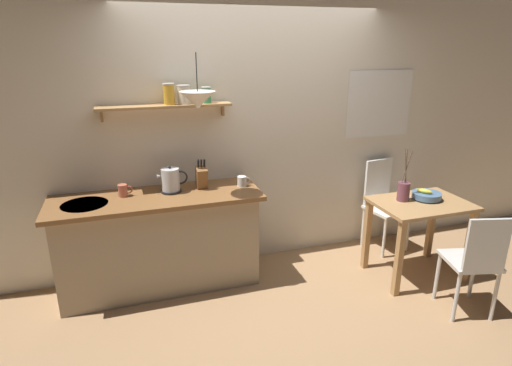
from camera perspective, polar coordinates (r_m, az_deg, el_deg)
The scene contains 14 objects.
ground_plane at distance 4.08m, azimuth 2.48°, elevation -13.69°, with size 14.00×14.00×0.00m, color #A87F56.
back_wall at distance 4.22m, azimuth 2.32°, elevation 7.23°, with size 6.80×0.11×2.70m.
kitchen_counter at distance 3.95m, azimuth -12.97°, elevation -7.73°, with size 1.83×0.63×0.91m.
wall_shelf at distance 3.78m, azimuth -11.14°, elevation 10.98°, with size 1.16×0.20×0.32m.
dining_table at distance 4.27m, azimuth 21.42°, elevation -4.29°, with size 0.87×0.62×0.76m.
dining_chair_near at distance 3.86m, azimuth 27.76°, elevation -9.21°, with size 0.47×0.47×0.92m.
dining_chair_far at distance 4.79m, azimuth 16.90°, elevation -2.24°, with size 0.46×0.45×0.98m.
fruit_bowl at distance 4.29m, azimuth 22.23°, elevation -1.53°, with size 0.27×0.27×0.11m.
twig_vase at distance 4.16m, azimuth 19.49°, elevation -1.03°, with size 0.11×0.11×0.51m.
electric_kettle at distance 3.80m, azimuth -11.53°, elevation 0.34°, with size 0.27×0.18×0.24m.
knife_block at distance 3.84m, azimuth -7.44°, elevation 0.83°, with size 0.10×0.15×0.28m.
coffee_mug_by_sink at distance 3.81m, azimuth -17.66°, elevation -0.97°, with size 0.12×0.08×0.11m.
coffee_mug_spare at distance 3.89m, azimuth -1.89°, elevation 0.24°, with size 0.13×0.09×0.10m.
pendant_lamp at distance 3.47m, azimuth -7.95°, elevation 11.19°, with size 0.29×0.29×0.44m.
Camera 1 is at (-1.22, -3.23, 2.18)m, focal length 29.32 mm.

